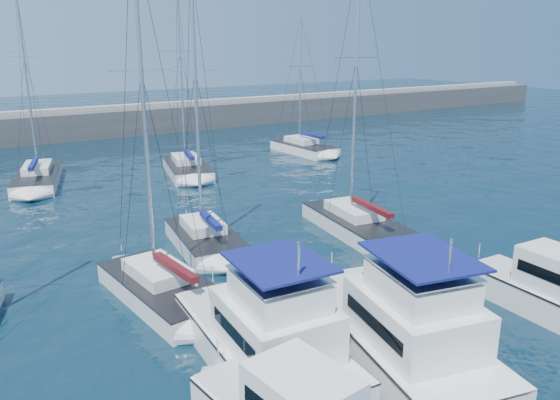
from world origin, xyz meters
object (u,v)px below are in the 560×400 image
sailboat_back_b (187,168)px  sailboat_back_c (304,148)px  sailboat_mid_c (205,239)px  sailboat_back_a (38,178)px  sailboat_mid_d (357,224)px  motor_yacht_port_inner (268,339)px  motor_yacht_stbd_inner (401,330)px  sailboat_mid_b (163,288)px  motor_yacht_stbd_outer (542,289)px

sailboat_back_b → sailboat_back_c: bearing=23.1°
sailboat_mid_c → sailboat_back_a: size_ratio=0.96×
sailboat_mid_d → sailboat_back_c: bearing=70.9°
sailboat_back_c → sailboat_mid_d: bearing=-120.2°
sailboat_back_b → sailboat_back_c: sailboat_back_b is taller
motor_yacht_port_inner → sailboat_mid_d: sailboat_mid_d is taller
motor_yacht_port_inner → sailboat_back_a: 31.34m
motor_yacht_stbd_inner → sailboat_mid_b: bearing=134.0°
sailboat_back_c → sailboat_mid_c: bearing=-139.0°
motor_yacht_port_inner → sailboat_mid_d: (11.60, 9.11, -0.60)m
motor_yacht_stbd_inner → sailboat_back_a: sailboat_back_a is taller
sailboat_mid_b → sailboat_back_b: sailboat_back_b is taller
motor_yacht_port_inner → sailboat_mid_c: bearing=79.7°
motor_yacht_stbd_outer → sailboat_mid_b: size_ratio=0.37×
motor_yacht_port_inner → sailboat_mid_b: sailboat_mid_b is taller
sailboat_back_a → motor_yacht_stbd_outer: bearing=-52.6°
sailboat_mid_d → sailboat_back_b: size_ratio=0.99×
motor_yacht_stbd_inner → sailboat_back_a: size_ratio=0.65×
sailboat_mid_c → sailboat_back_c: (19.58, 18.94, -0.04)m
motor_yacht_port_inner → motor_yacht_stbd_outer: (11.79, -2.43, -0.19)m
sailboat_mid_b → sailboat_back_c: (23.72, 23.61, -0.03)m
motor_yacht_stbd_inner → motor_yacht_stbd_outer: motor_yacht_stbd_inner is taller
sailboat_mid_c → sailboat_back_c: bearing=51.9°
motor_yacht_port_inner → sailboat_mid_d: bearing=42.3°
sailboat_back_a → sailboat_back_b: 11.68m
motor_yacht_port_inner → sailboat_mid_b: bearing=103.9°
sailboat_mid_c → sailboat_mid_d: bearing=-7.8°
sailboat_back_b → sailboat_back_c: size_ratio=1.19×
sailboat_back_a → sailboat_back_c: bearing=12.8°
sailboat_mid_b → sailboat_back_b: bearing=58.4°
sailboat_mid_d → sailboat_back_a: sailboat_mid_d is taller
motor_yacht_stbd_inner → motor_yacht_port_inner: bearing=167.6°
motor_yacht_port_inner → sailboat_back_b: sailboat_back_b is taller
sailboat_back_a → motor_yacht_port_inner: bearing=-71.1°
sailboat_mid_c → motor_yacht_stbd_inner: bearing=-76.8°
sailboat_mid_d → sailboat_back_b: 19.19m
sailboat_mid_c → sailboat_mid_d: (8.63, -2.41, -0.02)m
motor_yacht_stbd_inner → sailboat_back_a: bearing=113.6°
motor_yacht_stbd_outer → sailboat_mid_c: 16.51m
motor_yacht_port_inner → sailboat_back_b: size_ratio=0.54×
sailboat_back_a → sailboat_back_b: sailboat_back_b is taller
sailboat_mid_d → sailboat_back_a: (-13.92, 22.14, -0.01)m
motor_yacht_stbd_outer → sailboat_mid_d: (-0.19, 11.54, -0.41)m
sailboat_mid_b → sailboat_back_c: 33.47m
sailboat_mid_d → sailboat_mid_b: bearing=-162.0°
sailboat_mid_b → sailboat_mid_c: (4.14, 4.67, 0.01)m
motor_yacht_port_inner → motor_yacht_stbd_outer: motor_yacht_port_inner is taller
motor_yacht_stbd_outer → sailboat_mid_c: (-8.82, 13.95, -0.39)m
sailboat_back_a → sailboat_mid_d: bearing=-43.2°
sailboat_mid_b → motor_yacht_port_inner: bearing=-86.5°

